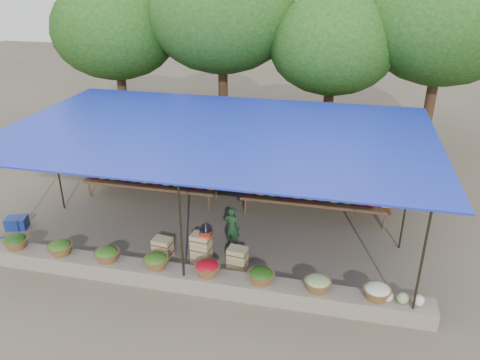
% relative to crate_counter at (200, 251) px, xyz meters
% --- Properties ---
extents(ground, '(60.00, 60.00, 0.00)m').
position_rel_crate_counter_xyz_m(ground, '(-0.01, 1.74, -0.31)').
color(ground, brown).
rests_on(ground, ground).
extents(stone_curb, '(10.60, 0.55, 0.40)m').
position_rel_crate_counter_xyz_m(stone_curb, '(-0.01, -1.01, -0.11)').
color(stone_curb, slate).
rests_on(stone_curb, ground).
extents(stall_canopy, '(10.80, 6.60, 2.82)m').
position_rel_crate_counter_xyz_m(stall_canopy, '(-0.01, 1.81, 2.37)').
color(stall_canopy, black).
rests_on(stall_canopy, ground).
extents(produce_baskets, '(8.98, 0.58, 0.34)m').
position_rel_crate_counter_xyz_m(produce_baskets, '(-0.11, -1.01, 0.25)').
color(produce_baskets, brown).
rests_on(produce_baskets, stone_curb).
extents(netting_backdrop, '(10.60, 0.06, 2.50)m').
position_rel_crate_counter_xyz_m(netting_backdrop, '(-0.01, 4.89, 0.94)').
color(netting_backdrop, '#224C1B').
rests_on(netting_backdrop, ground).
extents(tree_row, '(16.51, 5.50, 7.12)m').
position_rel_crate_counter_xyz_m(tree_row, '(0.49, 7.83, 4.39)').
color(tree_row, '#3A2515').
rests_on(tree_row, ground).
extents(fruit_table_left, '(4.21, 0.95, 0.93)m').
position_rel_crate_counter_xyz_m(fruit_table_left, '(-2.50, 3.09, 0.30)').
color(fruit_table_left, '#4C2F1E').
rests_on(fruit_table_left, ground).
extents(fruit_table_right, '(4.21, 0.95, 0.93)m').
position_rel_crate_counter_xyz_m(fruit_table_right, '(2.50, 3.09, 0.30)').
color(fruit_table_right, '#4C2F1E').
rests_on(fruit_table_right, ground).
extents(crate_counter, '(2.38, 0.38, 0.77)m').
position_rel_crate_counter_xyz_m(crate_counter, '(0.00, 0.00, 0.00)').
color(crate_counter, tan).
rests_on(crate_counter, ground).
extents(weighing_scale, '(0.29, 0.29, 0.31)m').
position_rel_crate_counter_xyz_m(weighing_scale, '(0.16, -0.00, 0.53)').
color(weighing_scale, red).
rests_on(weighing_scale, crate_counter).
extents(vendor_seated, '(0.45, 0.33, 1.14)m').
position_rel_crate_counter_xyz_m(vendor_seated, '(0.60, 0.82, 0.26)').
color(vendor_seated, '#1B3B20').
rests_on(vendor_seated, ground).
extents(customer_left, '(1.07, 0.96, 1.81)m').
position_rel_crate_counter_xyz_m(customer_left, '(-3.96, 3.77, 0.59)').
color(customer_left, slate).
rests_on(customer_left, ground).
extents(customer_mid, '(1.19, 1.09, 1.60)m').
position_rel_crate_counter_xyz_m(customer_mid, '(1.95, 3.91, 0.49)').
color(customer_mid, slate).
rests_on(customer_mid, ground).
extents(customer_right, '(1.06, 0.94, 1.72)m').
position_rel_crate_counter_xyz_m(customer_right, '(3.13, 3.95, 0.55)').
color(customer_right, slate).
rests_on(customer_right, ground).
extents(blue_crate_front, '(0.52, 0.41, 0.28)m').
position_rel_crate_counter_xyz_m(blue_crate_front, '(-5.13, -0.66, -0.17)').
color(blue_crate_front, navy).
rests_on(blue_crate_front, ground).
extents(blue_crate_back, '(0.63, 0.53, 0.32)m').
position_rel_crate_counter_xyz_m(blue_crate_back, '(-5.42, 0.40, -0.15)').
color(blue_crate_back, navy).
rests_on(blue_crate_back, ground).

